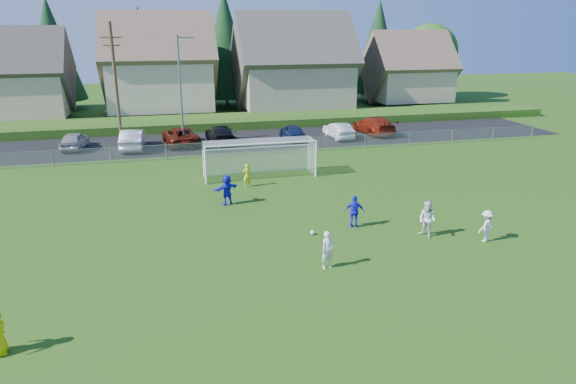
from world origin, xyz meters
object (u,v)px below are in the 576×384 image
(car_b, at_px, (133,139))
(car_c, at_px, (180,136))
(player_blue_a, at_px, (355,211))
(car_d, at_px, (220,135))
(player_white_a, at_px, (328,250))
(player_white_b, at_px, (427,219))
(car_g, at_px, (374,125))
(goalkeeper, at_px, (247,175))
(car_e, at_px, (292,132))
(soccer_ball, at_px, (312,233))
(car_a, at_px, (74,141))
(player_blue_b, at_px, (227,190))
(car_f, at_px, (338,130))
(soccer_goal, at_px, (259,152))
(player_white_c, at_px, (487,226))

(car_b, xyz_separation_m, car_c, (3.83, 0.72, -0.06))
(player_blue_a, relative_size, car_d, 0.31)
(player_white_a, bearing_deg, player_white_b, 0.82)
(car_c, xyz_separation_m, car_d, (3.36, -0.31, 0.01))
(car_d, bearing_deg, player_blue_a, 99.77)
(car_g, bearing_deg, goalkeeper, 40.30)
(car_e, bearing_deg, goalkeeper, 64.53)
(soccer_ball, distance_m, car_c, 22.35)
(car_a, height_order, car_b, car_b)
(player_blue_a, bearing_deg, goalkeeper, -43.59)
(player_blue_b, height_order, car_e, player_blue_b)
(car_f, relative_size, car_g, 0.76)
(goalkeeper, height_order, car_d, car_d)
(player_white_a, height_order, soccer_goal, soccer_goal)
(car_a, bearing_deg, car_e, -176.98)
(car_b, xyz_separation_m, soccer_goal, (8.55, -10.32, 0.81))
(car_e, bearing_deg, player_white_a, 79.58)
(player_white_a, relative_size, player_blue_a, 0.98)
(player_blue_b, xyz_separation_m, car_f, (12.06, 15.57, -0.17))
(car_f, bearing_deg, car_c, -5.91)
(player_blue_a, xyz_separation_m, car_e, (2.05, 20.65, -0.11))
(player_blue_a, xyz_separation_m, car_f, (6.30, 20.52, -0.13))
(player_blue_a, xyz_separation_m, player_blue_b, (-5.76, 4.95, 0.04))
(goalkeeper, distance_m, car_a, 18.18)
(car_c, bearing_deg, player_blue_b, 88.97)
(player_white_a, bearing_deg, player_white_c, -12.54)
(soccer_ball, height_order, car_g, car_g)
(car_b, bearing_deg, goalkeeper, 123.94)
(player_blue_a, height_order, goalkeeper, player_blue_a)
(player_white_c, bearing_deg, car_a, -69.44)
(player_white_b, distance_m, car_b, 26.72)
(car_b, height_order, car_c, car_b)
(soccer_goal, bearing_deg, player_white_a, -89.32)
(car_c, distance_m, car_d, 3.37)
(player_white_a, bearing_deg, car_a, 98.70)
(player_blue_b, xyz_separation_m, soccer_goal, (2.86, 5.24, 0.76))
(car_c, distance_m, car_e, 9.69)
(goalkeeper, relative_size, soccer_goal, 0.20)
(player_white_c, height_order, car_g, car_g)
(player_white_c, bearing_deg, goalkeeper, -70.15)
(car_c, height_order, car_g, car_g)
(player_white_b, bearing_deg, player_white_a, -97.30)
(player_blue_a, xyz_separation_m, car_d, (-4.26, 20.92, -0.06))
(car_a, bearing_deg, goalkeeper, 137.70)
(car_b, bearing_deg, player_white_c, 128.79)
(car_f, bearing_deg, player_white_a, 66.82)
(player_blue_a, height_order, soccer_goal, soccer_goal)
(car_d, bearing_deg, car_g, -179.20)
(car_e, distance_m, soccer_goal, 11.60)
(car_c, bearing_deg, player_white_a, 93.39)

